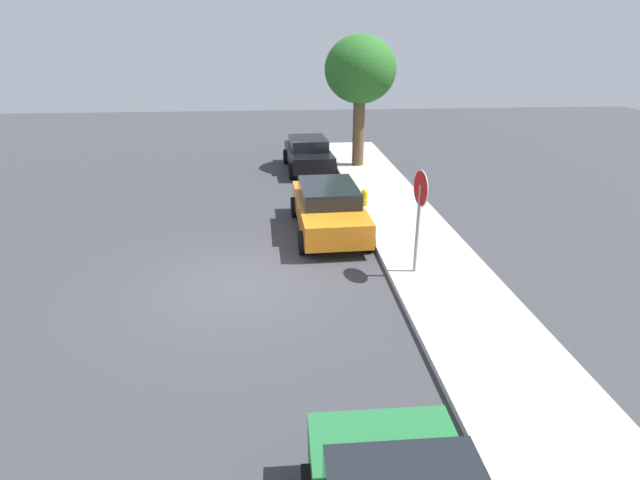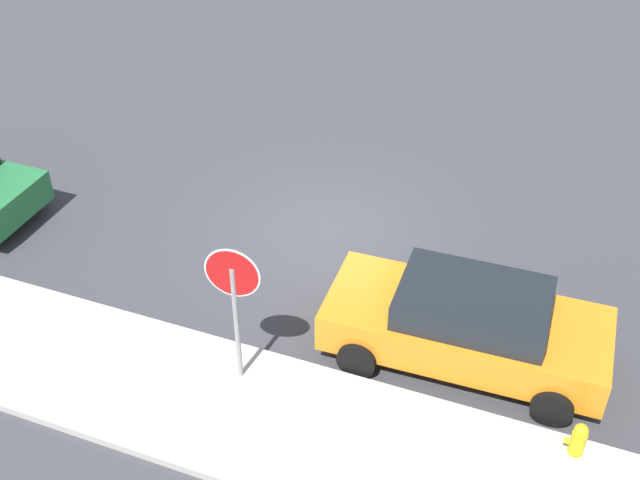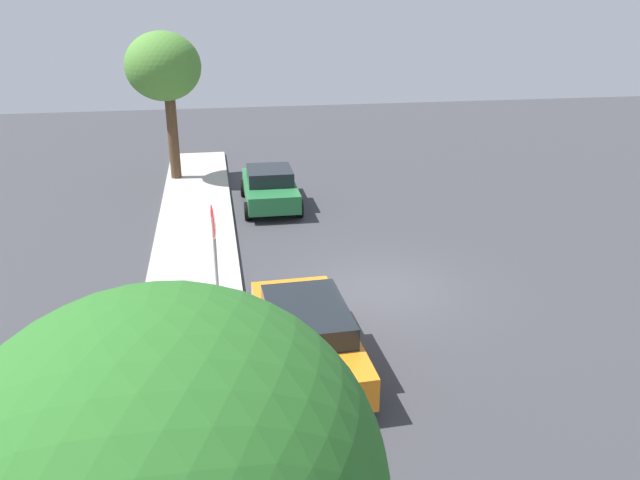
# 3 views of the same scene
# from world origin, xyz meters

# --- Properties ---
(ground_plane) EXTENTS (60.00, 60.00, 0.00)m
(ground_plane) POSITION_xyz_m (0.00, 0.00, 0.00)
(ground_plane) COLOR #38383D
(sidewalk_curb) EXTENTS (32.00, 2.53, 0.14)m
(sidewalk_curb) POSITION_xyz_m (0.00, 4.91, 0.07)
(sidewalk_curb) COLOR #B2ADA3
(sidewalk_curb) RESTS_ON ground_plane
(stop_sign) EXTENTS (0.85, 0.11, 2.64)m
(stop_sign) POSITION_xyz_m (-0.13, 4.28, 1.84)
(stop_sign) COLOR gray
(stop_sign) RESTS_ON ground_plane
(parked_car_orange) EXTENTS (4.52, 2.15, 1.43)m
(parked_car_orange) POSITION_xyz_m (-3.29, 2.51, 0.75)
(parked_car_orange) COLOR orange
(parked_car_orange) RESTS_ON ground_plane
(fire_hydrant) EXTENTS (0.30, 0.22, 0.72)m
(fire_hydrant) POSITION_xyz_m (-5.25, 3.93, 0.36)
(fire_hydrant) COLOR gold
(fire_hydrant) RESTS_ON ground_plane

